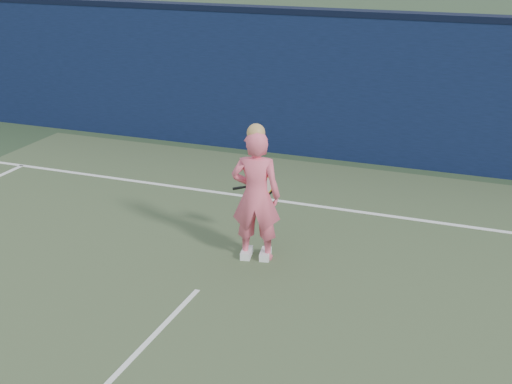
% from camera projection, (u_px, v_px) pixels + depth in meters
% --- Properties ---
extents(ground, '(80.00, 80.00, 0.00)m').
position_uv_depth(ground, '(156.00, 335.00, 7.28)').
color(ground, '#2C3E26').
rests_on(ground, ground).
extents(backstop_wall, '(24.00, 0.40, 2.50)m').
position_uv_depth(backstop_wall, '(330.00, 88.00, 12.53)').
color(backstop_wall, black).
rests_on(backstop_wall, ground).
extents(wall_cap, '(24.00, 0.42, 0.10)m').
position_uv_depth(wall_cap, '(333.00, 12.00, 12.07)').
color(wall_cap, black).
rests_on(wall_cap, backstop_wall).
extents(player, '(0.67, 0.51, 1.74)m').
position_uv_depth(player, '(256.00, 195.00, 8.69)').
color(player, '#F65F7A').
rests_on(player, ground).
extents(racket, '(0.59, 0.14, 0.31)m').
position_uv_depth(racket, '(261.00, 185.00, 9.07)').
color(racket, black).
rests_on(racket, ground).
extents(court_lines, '(11.00, 12.04, 0.01)m').
position_uv_depth(court_lines, '(139.00, 350.00, 6.99)').
color(court_lines, white).
rests_on(court_lines, court_surface).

